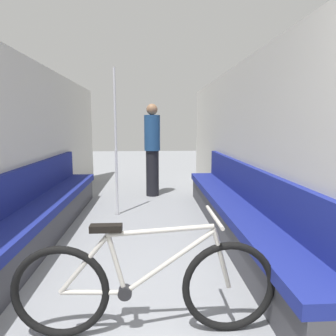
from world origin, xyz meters
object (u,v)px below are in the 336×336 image
at_px(bench_seat_row_left, 39,217).
at_px(bicycle, 146,286).
at_px(grab_pole_near, 116,145).
at_px(bench_seat_row_right, 235,213).
at_px(passenger_standing, 152,149).

bearing_deg(bench_seat_row_left, bicycle, -52.64).
bearing_deg(bicycle, grab_pole_near, 98.24).
height_order(bench_seat_row_right, grab_pole_near, grab_pole_near).
relative_size(bench_seat_row_right, bicycle, 2.46).
height_order(bench_seat_row_right, bicycle, bench_seat_row_right).
bearing_deg(bench_seat_row_right, bench_seat_row_left, 180.00).
relative_size(bench_seat_row_right, passenger_standing, 2.40).
height_order(bicycle, grab_pole_near, grab_pole_near).
bearing_deg(grab_pole_near, bench_seat_row_left, -128.43).
bearing_deg(passenger_standing, grab_pole_near, -32.68).
relative_size(bench_seat_row_left, passenger_standing, 2.40).
bearing_deg(grab_pole_near, bicycle, -79.97).
bearing_deg(bicycle, passenger_standing, 87.11).
height_order(grab_pole_near, passenger_standing, grab_pole_near).
bearing_deg(bench_seat_row_right, bicycle, -122.57).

